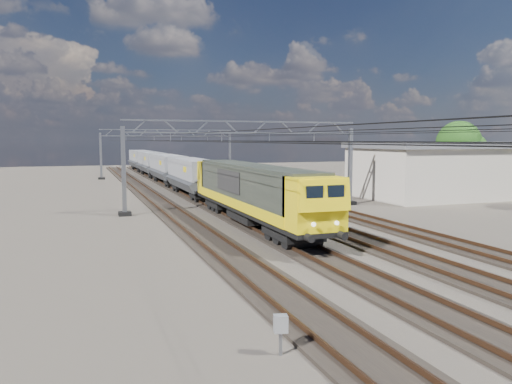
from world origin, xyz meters
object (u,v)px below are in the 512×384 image
object	(u,v)px
catenary_gantry_mid	(246,161)
trackside_cabinet	(281,325)
tree_far	(462,145)
hopper_wagon_lead	(193,174)
locomotive	(252,190)
hopper_wagon_mid	(168,167)
hopper_wagon_third	(152,162)
hopper_wagon_fourth	(141,159)
catenary_gantry_far	(168,151)
industrial_shed	(451,169)

from	to	relation	value
catenary_gantry_mid	trackside_cabinet	size ratio (longest dim) A/B	18.37
catenary_gantry_mid	tree_far	world-z (taller)	tree_far
hopper_wagon_lead	locomotive	bearing A→B (deg)	-90.00
hopper_wagon_mid	hopper_wagon_third	world-z (taller)	same
locomotive	hopper_wagon_fourth	bearing A→B (deg)	90.00
locomotive	hopper_wagon_fourth	xyz separation A→B (m)	(-0.00, 60.30, -0.09)
catenary_gantry_far	tree_far	xyz separation A→B (m)	(30.32, -26.21, 1.09)
trackside_cabinet	tree_far	size ratio (longest dim) A/B	0.14
hopper_wagon_lead	catenary_gantry_far	bearing A→B (deg)	85.52
catenary_gantry_mid	hopper_wagon_mid	bearing A→B (deg)	94.63
hopper_wagon_third	trackside_cabinet	size ratio (longest dim) A/B	12.00
hopper_wagon_lead	hopper_wagon_mid	world-z (taller)	same
industrial_shed	tree_far	xyz separation A→B (m)	(8.32, 7.79, 2.27)
locomotive	hopper_wagon_mid	xyz separation A→B (m)	(-0.00, 31.90, -0.09)
catenary_gantry_mid	locomotive	bearing A→B (deg)	-105.51
hopper_wagon_mid	hopper_wagon_fourth	world-z (taller)	same
hopper_wagon_lead	hopper_wagon_third	size ratio (longest dim) A/B	1.00
hopper_wagon_mid	trackside_cabinet	xyz separation A→B (m)	(-5.87, -50.85, -1.42)
hopper_wagon_lead	industrial_shed	bearing A→B (deg)	-19.48
locomotive	catenary_gantry_mid	bearing A→B (deg)	74.49
trackside_cabinet	hopper_wagon_mid	bearing A→B (deg)	96.79
hopper_wagon_third	hopper_wagon_fourth	world-z (taller)	same
locomotive	hopper_wagon_fourth	world-z (taller)	locomotive
locomotive	tree_far	bearing A→B (deg)	27.74
hopper_wagon_fourth	tree_far	size ratio (longest dim) A/B	1.66
tree_far	locomotive	bearing A→B (deg)	-152.26
hopper_wagon_lead	trackside_cabinet	distance (m)	37.15
catenary_gantry_mid	locomotive	xyz separation A→B (m)	(-2.00, -7.21, -1.58)
industrial_shed	locomotive	bearing A→B (deg)	-159.01
hopper_wagon_mid	hopper_wagon_third	size ratio (longest dim) A/B	1.00
tree_far	hopper_wagon_fourth	bearing A→B (deg)	126.74
locomotive	industrial_shed	world-z (taller)	industrial_shed
hopper_wagon_third	tree_far	distance (m)	43.58
catenary_gantry_far	trackside_cabinet	bearing A→B (deg)	-97.21
hopper_wagon_mid	industrial_shed	world-z (taller)	industrial_shed
industrial_shed	hopper_wagon_third	bearing A→B (deg)	123.05
hopper_wagon_lead	hopper_wagon_fourth	xyz separation A→B (m)	(0.00, 42.60, 0.00)
catenary_gantry_far	locomotive	world-z (taller)	catenary_gantry_far
tree_far	hopper_wagon_mid	bearing A→B (deg)	155.25
catenary_gantry_far	hopper_wagon_third	distance (m)	3.89
hopper_wagon_lead	hopper_wagon_mid	bearing A→B (deg)	90.00
hopper_wagon_mid	hopper_wagon_fourth	distance (m)	28.40
hopper_wagon_fourth	tree_far	distance (m)	54.10
catenary_gantry_mid	catenary_gantry_far	bearing A→B (deg)	90.00
locomotive	hopper_wagon_lead	xyz separation A→B (m)	(-0.00, 17.70, -0.09)
locomotive	hopper_wagon_lead	size ratio (longest dim) A/B	1.62
hopper_wagon_fourth	trackside_cabinet	xyz separation A→B (m)	(-5.87, -79.25, -1.42)
catenary_gantry_far	hopper_wagon_fourth	distance (m)	17.29
catenary_gantry_mid	tree_far	size ratio (longest dim) A/B	2.54
catenary_gantry_far	tree_far	bearing A→B (deg)	-40.85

